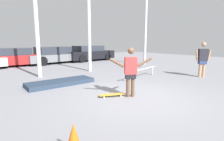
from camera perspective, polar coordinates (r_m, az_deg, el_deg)
name	(u,v)px	position (r m, az deg, el deg)	size (l,w,h in m)	color
ground_plane	(137,97)	(5.73, 8.08, -8.49)	(36.00, 36.00, 0.00)	gray
skateboarder	(131,70)	(5.53, 6.09, 0.23)	(1.22, 0.76, 1.57)	brown
skateboard	(112,95)	(5.68, -0.04, -7.88)	(0.84, 0.52, 0.08)	gold
manual_pad	(61,82)	(7.52, -16.39, -3.76)	(2.67, 0.95, 0.17)	#28384C
grind_rail	(142,71)	(8.58, 9.67, -0.06)	(2.68, 0.59, 0.45)	#B7BABF
canopy_support_right	(121,20)	(12.03, 2.97, 16.11)	(5.13, 0.20, 5.14)	silver
parked_car_red	(16,57)	(14.42, -28.92, 3.79)	(4.14, 2.14, 1.30)	red
parked_car_grey	(55,55)	(14.99, -18.26, 4.74)	(4.68, 2.21, 1.34)	slate
parked_car_black	(90,53)	(16.38, -7.32, 5.58)	(4.61, 2.17, 1.38)	black
bystander	(203,58)	(9.71, 27.49, 3.60)	(0.67, 0.55, 1.73)	tan
traffic_cone	(74,140)	(2.96, -12.38, -21.25)	(0.36, 0.36, 0.53)	black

